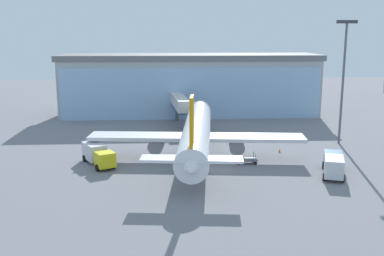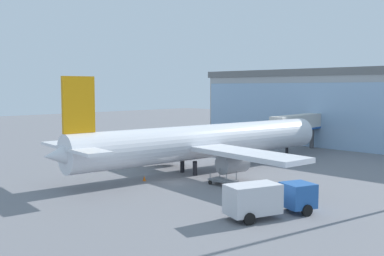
{
  "view_description": "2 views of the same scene",
  "coord_description": "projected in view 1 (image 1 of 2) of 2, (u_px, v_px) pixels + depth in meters",
  "views": [
    {
      "loc": [
        -6.73,
        -55.7,
        17.35
      ],
      "look_at": [
        -2.18,
        5.76,
        4.32
      ],
      "focal_mm": 42.0,
      "sensor_mm": 36.0,
      "label": 1
    },
    {
      "loc": [
        34.16,
        -31.31,
        9.79
      ],
      "look_at": [
        -2.45,
        5.38,
        5.12
      ],
      "focal_mm": 42.0,
      "sensor_mm": 36.0,
      "label": 2
    }
  ],
  "objects": [
    {
      "name": "baggage_cart",
      "position": [
        246.0,
        160.0,
        60.97
      ],
      "size": [
        2.85,
        1.69,
        1.5
      ],
      "rotation": [
        0.0,
        0.0,
        6.25
      ],
      "color": "slate",
      "rests_on": "ground"
    },
    {
      "name": "safety_cone_wingtip",
      "position": [
        280.0,
        151.0,
        66.68
      ],
      "size": [
        0.36,
        0.36,
        0.55
      ],
      "primitive_type": "cone",
      "color": "orange",
      "rests_on": "ground"
    },
    {
      "name": "apron_light_mast",
      "position": [
        344.0,
        72.0,
        69.91
      ],
      "size": [
        3.2,
        0.4,
        19.32
      ],
      "color": "#59595E",
      "rests_on": "ground"
    },
    {
      "name": "terminal_building",
      "position": [
        190.0,
        84.0,
        97.63
      ],
      "size": [
        55.48,
        14.81,
        12.95
      ],
      "rotation": [
        0.0,
        0.0,
        -0.02
      ],
      "color": "#AAAAAA",
      "rests_on": "ground"
    },
    {
      "name": "catering_truck",
      "position": [
        98.0,
        154.0,
        60.24
      ],
      "size": [
        5.28,
        7.5,
        2.65
      ],
      "rotation": [
        0.0,
        0.0,
        5.18
      ],
      "color": "yellow",
      "rests_on": "ground"
    },
    {
      "name": "fuel_truck",
      "position": [
        333.0,
        164.0,
        55.59
      ],
      "size": [
        4.53,
        7.61,
        2.65
      ],
      "rotation": [
        0.0,
        0.0,
        1.23
      ],
      "color": "#2659A5",
      "rests_on": "ground"
    },
    {
      "name": "safety_cone_nose",
      "position": [
        196.0,
        172.0,
        56.32
      ],
      "size": [
        0.36,
        0.36,
        0.55
      ],
      "primitive_type": "cone",
      "color": "orange",
      "rests_on": "ground"
    },
    {
      "name": "jet_bridge",
      "position": [
        180.0,
        103.0,
        85.49
      ],
      "size": [
        3.24,
        13.45,
        5.62
      ],
      "rotation": [
        0.0,
        0.0,
        1.65
      ],
      "color": "beige",
      "rests_on": "ground"
    },
    {
      "name": "airplane",
      "position": [
        197.0,
        133.0,
        63.68
      ],
      "size": [
        30.24,
        38.43,
        10.86
      ],
      "rotation": [
        0.0,
        0.0,
        1.45
      ],
      "color": "silver",
      "rests_on": "ground"
    },
    {
      "name": "ground",
      "position": [
        212.0,
        169.0,
        58.42
      ],
      "size": [
        240.0,
        240.0,
        0.0
      ],
      "primitive_type": "plane",
      "color": "slate"
    }
  ]
}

